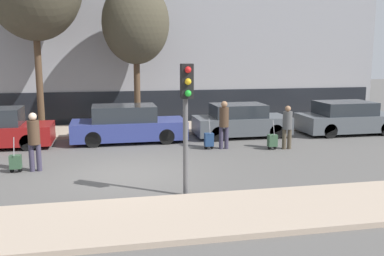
{
  "coord_description": "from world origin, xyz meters",
  "views": [
    {
      "loc": [
        -0.58,
        -12.13,
        3.43
      ],
      "look_at": [
        2.31,
        1.8,
        0.95
      ],
      "focal_mm": 40.0,
      "sensor_mm": 36.0,
      "label": 1
    }
  ],
  "objects_px": {
    "pedestrian_center": "(224,122)",
    "trolley_right": "(272,141)",
    "pedestrian_left": "(34,138)",
    "trolley_left": "(15,162)",
    "parked_car_2": "(241,121)",
    "traffic_light": "(186,103)",
    "bare_tree_near_crossing": "(136,23)",
    "trolley_center": "(209,140)",
    "pedestrian_right": "(287,125)",
    "parked_car_3": "(347,119)",
    "parked_car_1": "(128,125)"
  },
  "relations": [
    {
      "from": "traffic_light",
      "to": "bare_tree_near_crossing",
      "type": "relative_size",
      "value": 0.5
    },
    {
      "from": "parked_car_3",
      "to": "trolley_left",
      "type": "relative_size",
      "value": 3.96
    },
    {
      "from": "trolley_right",
      "to": "pedestrian_right",
      "type": "bearing_deg",
      "value": -0.52
    },
    {
      "from": "parked_car_1",
      "to": "parked_car_3",
      "type": "relative_size",
      "value": 1.06
    },
    {
      "from": "parked_car_2",
      "to": "traffic_light",
      "type": "distance_m",
      "value": 8.14
    },
    {
      "from": "traffic_light",
      "to": "trolley_center",
      "type": "bearing_deg",
      "value": 70.18
    },
    {
      "from": "parked_car_3",
      "to": "parked_car_1",
      "type": "bearing_deg",
      "value": 179.17
    },
    {
      "from": "parked_car_3",
      "to": "trolley_right",
      "type": "xyz_separation_m",
      "value": [
        -4.37,
        -2.36,
        -0.32
      ]
    },
    {
      "from": "parked_car_2",
      "to": "pedestrian_center",
      "type": "height_order",
      "value": "pedestrian_center"
    },
    {
      "from": "trolley_left",
      "to": "trolley_center",
      "type": "xyz_separation_m",
      "value": [
        6.27,
        1.85,
        0.04
      ]
    },
    {
      "from": "trolley_left",
      "to": "parked_car_2",
      "type": "bearing_deg",
      "value": 25.8
    },
    {
      "from": "pedestrian_center",
      "to": "trolley_right",
      "type": "height_order",
      "value": "pedestrian_center"
    },
    {
      "from": "trolley_right",
      "to": "parked_car_2",
      "type": "bearing_deg",
      "value": 97.88
    },
    {
      "from": "trolley_center",
      "to": "pedestrian_right",
      "type": "xyz_separation_m",
      "value": [
        2.79,
        -0.52,
        0.54
      ]
    },
    {
      "from": "parked_car_2",
      "to": "traffic_light",
      "type": "height_order",
      "value": "traffic_light"
    },
    {
      "from": "parked_car_3",
      "to": "pedestrian_center",
      "type": "height_order",
      "value": "pedestrian_center"
    },
    {
      "from": "pedestrian_center",
      "to": "parked_car_3",
      "type": "bearing_deg",
      "value": 20.26
    },
    {
      "from": "parked_car_2",
      "to": "bare_tree_near_crossing",
      "type": "height_order",
      "value": "bare_tree_near_crossing"
    },
    {
      "from": "parked_car_3",
      "to": "trolley_right",
      "type": "relative_size",
      "value": 3.84
    },
    {
      "from": "pedestrian_center",
      "to": "trolley_right",
      "type": "xyz_separation_m",
      "value": [
        1.69,
        -0.49,
        -0.67
      ]
    },
    {
      "from": "pedestrian_left",
      "to": "trolley_left",
      "type": "relative_size",
      "value": 1.65
    },
    {
      "from": "trolley_right",
      "to": "pedestrian_center",
      "type": "bearing_deg",
      "value": 163.84
    },
    {
      "from": "trolley_center",
      "to": "bare_tree_near_crossing",
      "type": "relative_size",
      "value": 0.18
    },
    {
      "from": "parked_car_3",
      "to": "traffic_light",
      "type": "bearing_deg",
      "value": -140.93
    },
    {
      "from": "parked_car_3",
      "to": "pedestrian_left",
      "type": "distance_m",
      "value": 12.87
    },
    {
      "from": "parked_car_1",
      "to": "trolley_center",
      "type": "xyz_separation_m",
      "value": [
        2.81,
        -1.98,
        -0.32
      ]
    },
    {
      "from": "trolley_right",
      "to": "traffic_light",
      "type": "xyz_separation_m",
      "value": [
        -4.03,
        -4.46,
        1.97
      ]
    },
    {
      "from": "pedestrian_center",
      "to": "trolley_right",
      "type": "bearing_deg",
      "value": -13.07
    },
    {
      "from": "pedestrian_center",
      "to": "traffic_light",
      "type": "bearing_deg",
      "value": -112.25
    },
    {
      "from": "parked_car_1",
      "to": "traffic_light",
      "type": "distance_m",
      "value": 7.22
    },
    {
      "from": "parked_car_3",
      "to": "pedestrian_left",
      "type": "xyz_separation_m",
      "value": [
        -12.33,
        -3.66,
        0.34
      ]
    },
    {
      "from": "parked_car_2",
      "to": "trolley_right",
      "type": "bearing_deg",
      "value": -82.12
    },
    {
      "from": "parked_car_3",
      "to": "trolley_center",
      "type": "height_order",
      "value": "parked_car_3"
    },
    {
      "from": "parked_car_1",
      "to": "trolley_right",
      "type": "distance_m",
      "value": 5.64
    },
    {
      "from": "trolley_right",
      "to": "bare_tree_near_crossing",
      "type": "relative_size",
      "value": 0.17
    },
    {
      "from": "pedestrian_left",
      "to": "pedestrian_right",
      "type": "relative_size",
      "value": 1.1
    },
    {
      "from": "trolley_right",
      "to": "pedestrian_left",
      "type": "bearing_deg",
      "value": -170.75
    },
    {
      "from": "parked_car_2",
      "to": "trolley_right",
      "type": "distance_m",
      "value": 2.65
    },
    {
      "from": "trolley_center",
      "to": "bare_tree_near_crossing",
      "type": "height_order",
      "value": "bare_tree_near_crossing"
    },
    {
      "from": "pedestrian_right",
      "to": "traffic_light",
      "type": "xyz_separation_m",
      "value": [
        -4.58,
        -4.46,
        1.41
      ]
    },
    {
      "from": "parked_car_2",
      "to": "traffic_light",
      "type": "relative_size",
      "value": 1.22
    },
    {
      "from": "parked_car_1",
      "to": "pedestrian_center",
      "type": "relative_size",
      "value": 2.53
    },
    {
      "from": "trolley_left",
      "to": "pedestrian_center",
      "type": "bearing_deg",
      "value": 14.93
    },
    {
      "from": "trolley_left",
      "to": "pedestrian_center",
      "type": "height_order",
      "value": "pedestrian_center"
    },
    {
      "from": "pedestrian_center",
      "to": "traffic_light",
      "type": "xyz_separation_m",
      "value": [
        -2.34,
        -4.95,
        1.3
      ]
    },
    {
      "from": "pedestrian_right",
      "to": "traffic_light",
      "type": "bearing_deg",
      "value": -135.19
    },
    {
      "from": "pedestrian_left",
      "to": "trolley_center",
      "type": "bearing_deg",
      "value": 14.08
    },
    {
      "from": "parked_car_2",
      "to": "trolley_center",
      "type": "bearing_deg",
      "value": -131.88
    },
    {
      "from": "parked_car_2",
      "to": "pedestrian_left",
      "type": "relative_size",
      "value": 2.24
    },
    {
      "from": "trolley_right",
      "to": "trolley_left",
      "type": "bearing_deg",
      "value": -171.12
    }
  ]
}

